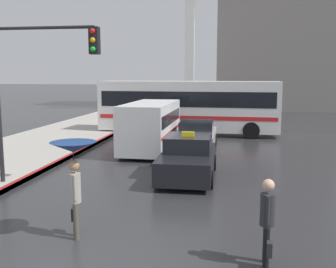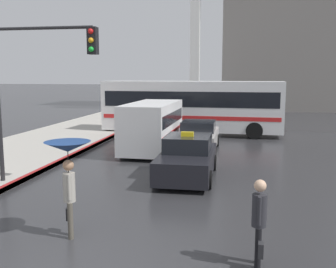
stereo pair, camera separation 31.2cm
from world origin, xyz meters
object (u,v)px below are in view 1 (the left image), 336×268
at_px(traffic_light, 38,72).
at_px(monument_cross, 190,3).
at_px(taxi, 188,158).
at_px(sedan_red, 196,137).
at_px(ambulance_van, 151,124).
at_px(city_bus, 189,105).
at_px(pedestrian_with_umbrella, 74,161).
at_px(pedestrian_man, 267,217).

relative_size(traffic_light, monument_cross, 0.29).
distance_m(taxi, sedan_red, 5.26).
height_order(taxi, traffic_light, traffic_light).
xyz_separation_m(ambulance_van, city_bus, (1.22, 5.79, 0.52)).
bearing_deg(sedan_red, traffic_light, 59.80).
relative_size(ambulance_van, city_bus, 0.50).
bearing_deg(pedestrian_with_umbrella, traffic_light, 11.73).
height_order(sedan_red, ambulance_van, ambulance_van).
bearing_deg(traffic_light, sedan_red, 59.80).
relative_size(sedan_red, traffic_light, 0.77).
bearing_deg(sedan_red, city_bus, -80.05).
distance_m(ambulance_van, pedestrian_man, 11.90).
bearing_deg(city_bus, sedan_red, 12.72).
height_order(taxi, pedestrian_with_umbrella, pedestrian_with_umbrella).
bearing_deg(sedan_red, taxi, 91.54).
height_order(city_bus, monument_cross, monument_cross).
bearing_deg(traffic_light, pedestrian_man, -32.32).
distance_m(city_bus, pedestrian_with_umbrella, 16.18).
xyz_separation_m(taxi, sedan_red, (-0.14, 5.26, -0.03)).
bearing_deg(ambulance_van, pedestrian_man, 112.96).
bearing_deg(ambulance_van, taxi, 116.93).
distance_m(pedestrian_with_umbrella, traffic_light, 4.75).
xyz_separation_m(city_bus, traffic_light, (-3.39, -12.65, 1.91)).
bearing_deg(sedan_red, pedestrian_with_umbrella, 80.73).
bearing_deg(pedestrian_with_umbrella, taxi, -42.75).
bearing_deg(pedestrian_man, monument_cross, -168.21).
height_order(sedan_red, pedestrian_with_umbrella, pedestrian_with_umbrella).
height_order(ambulance_van, traffic_light, traffic_light).
distance_m(city_bus, pedestrian_man, 17.15).
height_order(sedan_red, city_bus, city_bus).
xyz_separation_m(pedestrian_with_umbrella, pedestrian_man, (4.08, -0.66, -0.80)).
height_order(taxi, sedan_red, taxi).
xyz_separation_m(ambulance_van, monument_cross, (-0.26, 21.06, 9.28)).
bearing_deg(city_bus, traffic_light, -12.26).
bearing_deg(ambulance_van, city_bus, -100.84).
distance_m(pedestrian_man, traffic_light, 8.29).
bearing_deg(traffic_light, monument_cross, 86.09).
bearing_deg(ambulance_van, sedan_red, -164.40).
bearing_deg(taxi, pedestrian_with_umbrella, 71.26).
bearing_deg(pedestrian_man, city_bus, -165.72).
bearing_deg(traffic_light, taxi, 25.80).
relative_size(sedan_red, monument_cross, 0.22).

